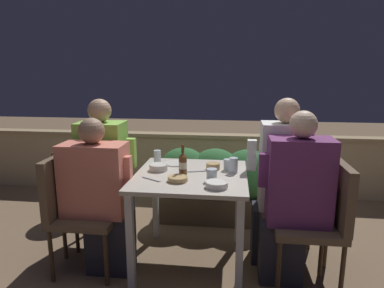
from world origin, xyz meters
TOP-DOWN VIEW (x-y plane):
  - ground_plane at (0.00, 0.00)m, footprint 16.00×16.00m
  - parapet_wall at (0.00, 1.66)m, footprint 9.00×0.18m
  - dining_table at (0.00, 0.00)m, footprint 0.85×0.88m
  - planter_hedge at (0.14, 0.84)m, footprint 1.19×0.47m
  - chair_left_near at (-0.88, -0.16)m, footprint 0.48×0.48m
  - person_coral_top at (-0.67, -0.16)m, footprint 0.52×0.26m
  - chair_left_far at (-0.94, 0.15)m, footprint 0.48×0.48m
  - person_green_blouse at (-0.73, 0.15)m, footprint 0.47×0.26m
  - chair_right_near at (0.96, -0.13)m, footprint 0.48×0.48m
  - person_purple_stripe at (0.75, -0.13)m, footprint 0.50×0.26m
  - chair_right_far at (0.89, 0.14)m, footprint 0.48×0.48m
  - person_white_polo at (0.68, 0.14)m, footprint 0.47×0.26m
  - beer_bottle at (-0.06, -0.05)m, footprint 0.06×0.06m
  - plate_0 at (-0.17, 0.27)m, footprint 0.20×0.20m
  - bowl_0 at (0.16, 0.15)m, footprint 0.11×0.11m
  - bowl_1 at (-0.07, -0.18)m, footprint 0.14×0.14m
  - bowl_2 at (0.21, -0.28)m, footprint 0.16×0.16m
  - bowl_3 at (-0.27, 0.06)m, footprint 0.14×0.14m
  - glass_cup_0 at (-0.32, 0.27)m, footprint 0.06×0.06m
  - glass_cup_1 at (0.17, -0.16)m, footprint 0.08×0.08m
  - glass_cup_2 at (0.32, 0.07)m, footprint 0.07×0.07m
  - glass_cup_3 at (0.28, 0.13)m, footprint 0.06×0.06m
  - fork_0 at (0.02, 0.06)m, footprint 0.17×0.07m
  - fork_1 at (-0.27, -0.17)m, footprint 0.15×0.11m
  - potted_plant at (-1.32, 0.79)m, footprint 0.41×0.41m

SIDE VIEW (x-z plane):
  - ground_plane at x=0.00m, z-range 0.00..0.00m
  - parapet_wall at x=0.00m, z-range 0.01..0.76m
  - planter_hedge at x=0.14m, z-range 0.04..0.80m
  - potted_plant at x=-1.32m, z-range 0.08..0.81m
  - chair_left_near at x=-0.88m, z-range 0.09..1.00m
  - chair_left_far at x=-0.94m, z-range 0.09..1.00m
  - chair_right_near at x=0.96m, z-range 0.09..1.00m
  - chair_right_far at x=0.89m, z-range 0.09..1.00m
  - person_coral_top at x=-0.67m, z-range 0.00..1.19m
  - person_purple_stripe at x=0.75m, z-range 0.00..1.27m
  - dining_table at x=0.00m, z-range 0.27..1.02m
  - person_green_blouse at x=-0.73m, z-range 0.01..1.32m
  - person_white_polo at x=0.68m, z-range 0.01..1.34m
  - fork_0 at x=0.02m, z-range 0.75..0.76m
  - fork_1 at x=-0.27m, z-range 0.75..0.76m
  - plate_0 at x=-0.17m, z-range 0.75..0.76m
  - bowl_1 at x=-0.07m, z-range 0.76..0.79m
  - bowl_2 at x=0.21m, z-range 0.76..0.80m
  - bowl_0 at x=0.16m, z-range 0.76..0.81m
  - bowl_3 at x=-0.27m, z-range 0.76..0.81m
  - glass_cup_3 at x=0.28m, z-range 0.75..0.84m
  - glass_cup_1 at x=0.17m, z-range 0.75..0.85m
  - glass_cup_0 at x=-0.32m, z-range 0.75..0.87m
  - glass_cup_2 at x=0.32m, z-range 0.75..0.87m
  - beer_bottle at x=-0.06m, z-range 0.73..0.96m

